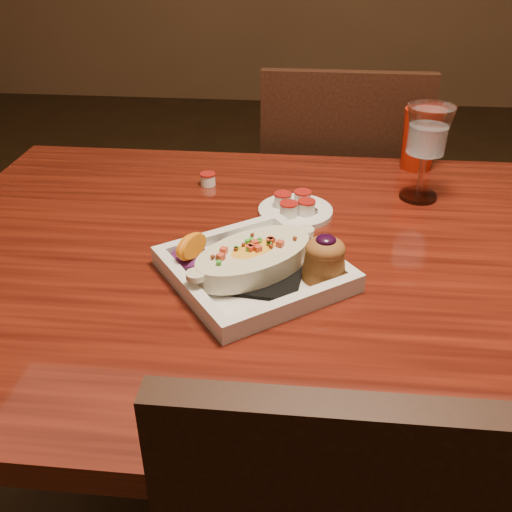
# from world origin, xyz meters

# --- Properties ---
(table) EXTENTS (1.50, 0.90, 0.75)m
(table) POSITION_xyz_m (0.00, 0.00, 0.65)
(table) COLOR maroon
(table) RESTS_ON floor
(chair_far) EXTENTS (0.42, 0.42, 0.93)m
(chair_far) POSITION_xyz_m (-0.00, 0.63, 0.51)
(chair_far) COLOR black
(chair_far) RESTS_ON floor
(plate) EXTENTS (0.34, 0.34, 0.08)m
(plate) POSITION_xyz_m (-0.15, -0.08, 0.78)
(plate) COLOR white
(plate) RESTS_ON table
(goblet) EXTENTS (0.09, 0.09, 0.18)m
(goblet) POSITION_xyz_m (0.14, 0.24, 0.88)
(goblet) COLOR silver
(goblet) RESTS_ON table
(saucer) EXTENTS (0.14, 0.14, 0.09)m
(saucer) POSITION_xyz_m (-0.10, 0.14, 0.76)
(saucer) COLOR white
(saucer) RESTS_ON table
(creamer_loose) EXTENTS (0.03, 0.03, 0.03)m
(creamer_loose) POSITION_xyz_m (-0.29, 0.26, 0.76)
(creamer_loose) COLOR white
(creamer_loose) RESTS_ON table
(red_tumbler) EXTENTS (0.08, 0.08, 0.13)m
(red_tumbler) POSITION_xyz_m (0.16, 0.40, 0.82)
(red_tumbler) COLOR #AC1C0C
(red_tumbler) RESTS_ON table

